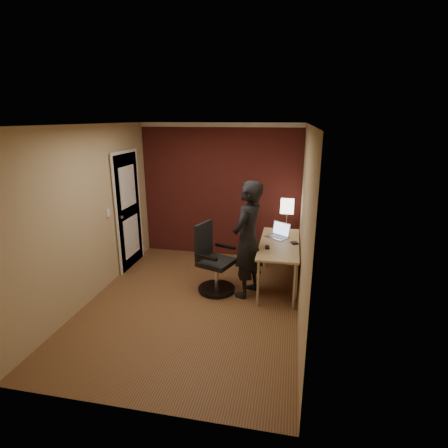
{
  "coord_description": "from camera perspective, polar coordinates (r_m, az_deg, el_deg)",
  "views": [
    {
      "loc": [
        1.32,
        -4.37,
        2.58
      ],
      "look_at": [
        0.35,
        0.55,
        1.05
      ],
      "focal_mm": 28.0,
      "sensor_mm": 36.0,
      "label": 1
    }
  ],
  "objects": [
    {
      "name": "room",
      "position": [
        6.24,
        -3.86,
        5.74
      ],
      "size": [
        4.0,
        4.0,
        4.0
      ],
      "color": "brown",
      "rests_on": "ground"
    },
    {
      "name": "mouse",
      "position": [
        5.21,
        7.07,
        -3.79
      ],
      "size": [
        0.07,
        0.11,
        0.03
      ],
      "primitive_type": "cube",
      "rotation": [
        0.0,
        0.0,
        0.13
      ],
      "color": "black",
      "rests_on": "desk"
    },
    {
      "name": "laptop",
      "position": [
        5.71,
        8.94,
        -1.47
      ],
      "size": [
        0.42,
        0.4,
        0.23
      ],
      "color": "silver",
      "rests_on": "desk"
    },
    {
      "name": "office_chair",
      "position": [
        5.37,
        -1.87,
        -6.27
      ],
      "size": [
        0.61,
        0.66,
        1.05
      ],
      "color": "black",
      "rests_on": "ground"
    },
    {
      "name": "person",
      "position": [
        5.11,
        3.88,
        -2.6
      ],
      "size": [
        0.61,
        0.74,
        1.75
      ],
      "primitive_type": "imported",
      "rotation": [
        0.0,
        0.0,
        -1.91
      ],
      "color": "black",
      "rests_on": "ground"
    },
    {
      "name": "desk",
      "position": [
        5.51,
        9.74,
        -4.34
      ],
      "size": [
        0.6,
        1.5,
        0.73
      ],
      "color": "tan",
      "rests_on": "ground"
    },
    {
      "name": "desk_lamp",
      "position": [
        5.98,
        10.27,
        2.82
      ],
      "size": [
        0.22,
        0.22,
        0.54
      ],
      "color": "silver",
      "rests_on": "desk"
    },
    {
      "name": "wallet",
      "position": [
        5.47,
        11.43,
        -3.05
      ],
      "size": [
        0.13,
        0.14,
        0.02
      ],
      "primitive_type": "cube",
      "rotation": [
        0.0,
        0.0,
        0.4
      ],
      "color": "black",
      "rests_on": "desk"
    }
  ]
}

